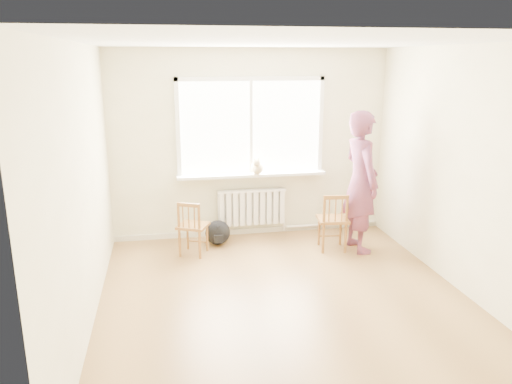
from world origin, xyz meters
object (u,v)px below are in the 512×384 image
chair_left (192,228)px  backpack (218,232)px  cat (257,167)px  person (361,182)px  chair_right (333,222)px

chair_left → backpack: chair_left is taller
chair_left → cat: 1.30m
cat → backpack: bearing=-149.0°
person → backpack: (-1.88, 0.53, -0.78)m
chair_left → chair_right: bearing=-160.4°
chair_right → cat: size_ratio=2.09×
person → cat: size_ratio=4.91×
chair_left → backpack: bearing=-113.5°
chair_right → backpack: size_ratio=2.29×
person → chair_left: bearing=79.6°
person → backpack: person is taller
cat → person: bearing=-15.6°
chair_right → person: (0.36, -0.02, 0.54)m
backpack → person: bearing=-15.6°
person → cat: person is taller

